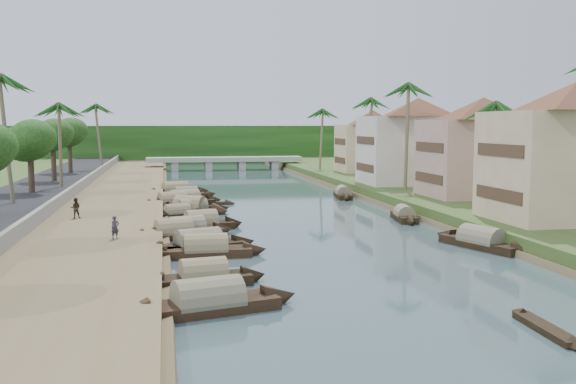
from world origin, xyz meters
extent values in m
plane|color=#364D52|center=(0.00, 0.00, 0.00)|extent=(220.00, 220.00, 0.00)
cube|color=brown|center=(-16.00, 20.00, 0.40)|extent=(10.00, 180.00, 0.80)
cube|color=#314D1E|center=(19.00, 20.00, 0.60)|extent=(16.00, 180.00, 1.20)
cube|color=black|center=(-24.50, 20.00, 0.70)|extent=(8.00, 180.00, 1.40)
cube|color=slate|center=(-20.20, 20.00, 1.35)|extent=(0.40, 180.00, 1.10)
cube|color=black|center=(0.00, 95.00, 4.00)|extent=(120.00, 4.00, 8.00)
cube|color=black|center=(0.00, 100.00, 4.00)|extent=(120.00, 4.00, 8.00)
cube|color=black|center=(0.00, 105.00, 4.00)|extent=(120.00, 4.00, 8.00)
cube|color=gray|center=(0.00, 72.00, 2.00)|extent=(28.00, 4.00, 0.80)
cube|color=gray|center=(-9.00, 72.00, 0.90)|extent=(1.20, 3.50, 1.80)
cube|color=gray|center=(-3.00, 72.00, 0.90)|extent=(1.20, 3.50, 1.80)
cube|color=gray|center=(3.00, 72.00, 0.90)|extent=(1.20, 3.50, 1.80)
cube|color=gray|center=(9.00, 72.00, 0.90)|extent=(1.20, 3.50, 1.80)
cube|color=beige|center=(19.00, -2.00, 5.20)|extent=(12.00, 8.00, 8.00)
cube|color=#442E20|center=(12.95, -2.00, 3.20)|extent=(0.10, 6.40, 0.90)
cube|color=#442E20|center=(12.95, -2.00, 6.40)|extent=(0.10, 6.40, 0.90)
cube|color=tan|center=(20.00, 14.00, 4.95)|extent=(11.00, 8.00, 7.50)
pyramid|color=brown|center=(20.00, 14.00, 9.80)|extent=(14.11, 14.11, 2.20)
cube|color=#442E20|center=(14.45, 14.00, 3.08)|extent=(0.10, 6.40, 0.90)
cube|color=#442E20|center=(14.45, 14.00, 6.08)|extent=(0.10, 6.40, 0.90)
cube|color=beige|center=(19.00, 28.00, 5.20)|extent=(13.00, 8.00, 8.00)
pyramid|color=brown|center=(19.00, 28.00, 10.30)|extent=(15.59, 15.59, 2.20)
cube|color=#442E20|center=(12.45, 28.00, 3.20)|extent=(0.10, 6.40, 0.90)
cube|color=#442E20|center=(12.45, 28.00, 6.40)|extent=(0.10, 6.40, 0.90)
cube|color=beige|center=(20.00, 48.00, 4.70)|extent=(10.00, 7.00, 7.00)
pyramid|color=brown|center=(20.00, 48.00, 9.30)|extent=(12.62, 12.62, 2.20)
cube|color=#442E20|center=(14.95, 48.00, 2.95)|extent=(0.10, 5.60, 0.90)
cube|color=#442E20|center=(14.95, 48.00, 5.75)|extent=(0.10, 5.60, 0.90)
cube|color=black|center=(-9.00, -16.79, 0.20)|extent=(6.54, 3.42, 0.70)
cone|color=black|center=(-5.63, -15.94, 0.28)|extent=(2.17, 2.14, 1.95)
cone|color=black|center=(-12.37, -17.64, 0.28)|extent=(2.17, 2.14, 1.95)
cylinder|color=gray|center=(-9.00, -16.79, 0.58)|extent=(5.13, 3.13, 2.03)
cube|color=black|center=(-8.92, -12.02, 0.20)|extent=(5.10, 2.48, 0.70)
cone|color=black|center=(-6.24, -11.60, 0.28)|extent=(1.65, 1.77, 1.72)
cone|color=black|center=(-11.60, -12.44, 0.28)|extent=(1.65, 1.77, 1.72)
cylinder|color=#7D6E4F|center=(-8.92, -12.02, 0.58)|extent=(3.97, 2.37, 1.81)
cube|color=black|center=(-8.33, -4.71, 0.20)|extent=(5.66, 1.80, 0.70)
cone|color=black|center=(-5.19, -4.73, 0.28)|extent=(1.63, 1.60, 1.77)
cone|color=black|center=(-11.47, -4.69, 0.28)|extent=(1.63, 1.60, 1.77)
cylinder|color=#7D6E4F|center=(-8.33, -4.71, 0.58)|extent=(4.33, 1.86, 1.83)
cube|color=black|center=(-8.70, -2.99, 0.20)|extent=(6.25, 3.66, 0.70)
cone|color=black|center=(-5.55, -1.96, 0.28)|extent=(2.16, 2.16, 1.90)
cone|color=black|center=(-11.84, -4.03, 0.28)|extent=(2.16, 2.16, 1.90)
cylinder|color=gray|center=(-8.70, -2.99, 0.58)|extent=(4.94, 3.30, 1.98)
cube|color=black|center=(-10.19, 2.06, 0.20)|extent=(5.65, 3.10, 0.70)
cone|color=black|center=(-7.31, 2.80, 0.28)|extent=(1.92, 1.97, 1.81)
cone|color=black|center=(-13.08, 1.31, 0.28)|extent=(1.92, 1.97, 1.81)
cylinder|color=#7D6E4F|center=(-10.19, 2.06, 0.58)|extent=(4.44, 2.86, 1.89)
cube|color=black|center=(-8.01, 5.98, 0.20)|extent=(5.32, 2.94, 0.70)
cone|color=black|center=(-5.28, 6.56, 0.28)|extent=(1.82, 2.02, 1.90)
cone|color=black|center=(-10.74, 5.40, 0.28)|extent=(1.82, 2.02, 1.90)
cylinder|color=#7D6E4F|center=(-8.01, 5.98, 0.58)|extent=(4.17, 2.77, 2.02)
cube|color=black|center=(-9.30, 2.69, 0.20)|extent=(5.72, 3.50, 0.70)
cone|color=black|center=(-6.46, 3.61, 0.28)|extent=(2.03, 2.14, 1.91)
cone|color=black|center=(-12.15, 1.77, 0.28)|extent=(2.03, 2.14, 1.91)
cylinder|color=gray|center=(-9.30, 2.69, 0.58)|extent=(4.54, 3.18, 2.01)
cube|color=black|center=(-9.74, 12.51, 0.20)|extent=(4.67, 2.76, 0.70)
cone|color=black|center=(-7.40, 13.31, 0.28)|extent=(1.62, 1.61, 1.41)
cone|color=black|center=(-12.09, 11.72, 0.28)|extent=(1.62, 1.61, 1.41)
cylinder|color=#7D6E4F|center=(-9.74, 12.51, 0.58)|extent=(3.69, 2.47, 1.46)
cube|color=black|center=(-8.50, 15.64, 0.20)|extent=(5.95, 4.46, 0.70)
cone|color=black|center=(-5.73, 14.20, 0.28)|extent=(2.34, 2.44, 2.06)
cone|color=black|center=(-11.27, 17.09, 0.28)|extent=(2.34, 2.44, 2.06)
cylinder|color=#7D6E4F|center=(-8.50, 15.64, 0.58)|extent=(4.82, 3.92, 2.18)
cube|color=black|center=(-8.26, 15.18, 0.20)|extent=(5.55, 3.03, 0.70)
cone|color=black|center=(-5.43, 16.02, 0.28)|extent=(1.86, 1.80, 1.60)
cone|color=black|center=(-11.09, 14.34, 0.28)|extent=(1.86, 1.80, 1.60)
cylinder|color=gray|center=(-8.26, 15.18, 0.58)|extent=(4.36, 2.74, 1.65)
cube|color=black|center=(-10.00, 20.59, 0.20)|extent=(6.09, 3.60, 0.70)
cone|color=black|center=(-6.95, 21.59, 0.28)|extent=(2.12, 2.14, 1.89)
cone|color=black|center=(-13.06, 19.59, 0.28)|extent=(2.12, 2.14, 1.89)
cylinder|color=#7D6E4F|center=(-10.00, 20.59, 0.58)|extent=(4.82, 3.25, 1.97)
cube|color=black|center=(-8.86, 21.39, 0.20)|extent=(6.46, 4.22, 0.70)
cone|color=black|center=(-5.70, 22.65, 0.28)|extent=(2.35, 2.41, 2.08)
cone|color=black|center=(-12.01, 20.13, 0.28)|extent=(2.35, 2.41, 2.08)
cylinder|color=#7D6E4F|center=(-8.86, 21.39, 0.58)|extent=(5.15, 3.76, 2.18)
cube|color=black|center=(-8.49, 28.05, 0.20)|extent=(5.58, 3.10, 0.70)
cone|color=black|center=(-5.65, 28.98, 0.28)|extent=(1.86, 1.75, 1.52)
cone|color=black|center=(-11.33, 27.13, 0.28)|extent=(1.86, 1.75, 1.52)
cylinder|color=gray|center=(-8.49, 28.05, 0.58)|extent=(4.39, 2.76, 1.56)
cube|color=black|center=(-9.56, 31.71, 0.20)|extent=(6.38, 3.61, 0.70)
cone|color=black|center=(-6.33, 32.66, 0.28)|extent=(2.18, 2.20, 1.97)
cone|color=black|center=(-12.80, 30.76, 0.28)|extent=(2.18, 2.20, 1.97)
cylinder|color=#7D6E4F|center=(-9.56, 31.71, 0.58)|extent=(5.03, 3.28, 2.05)
cube|color=black|center=(10.03, -5.35, 0.20)|extent=(3.80, 6.62, 0.70)
cone|color=black|center=(8.87, -2.00, 0.28)|extent=(2.13, 2.24, 1.84)
cone|color=black|center=(11.19, -8.70, 0.28)|extent=(2.13, 2.24, 1.84)
cylinder|color=gray|center=(10.03, -5.35, 0.58)|extent=(3.37, 5.22, 1.88)
cube|color=black|center=(9.44, 7.37, 0.20)|extent=(2.16, 4.86, 0.70)
cone|color=black|center=(9.83, 9.95, 0.28)|extent=(1.52, 1.53, 1.49)
cone|color=black|center=(9.06, 4.79, 0.28)|extent=(1.52, 1.53, 1.49)
cylinder|color=gray|center=(9.44, 7.37, 0.58)|extent=(2.06, 3.77, 1.55)
cube|color=black|center=(9.02, 25.23, 0.20)|extent=(2.30, 5.55, 0.70)
cone|color=black|center=(9.46, 28.19, 0.28)|extent=(1.59, 1.71, 1.56)
cone|color=black|center=(8.59, 22.27, 0.28)|extent=(1.59, 1.71, 1.56)
cylinder|color=gray|center=(9.02, 25.23, 0.58)|extent=(2.18, 4.30, 1.60)
cube|color=black|center=(4.05, -22.01, 0.10)|extent=(0.90, 4.08, 0.35)
cone|color=black|center=(4.14, -19.73, 0.10)|extent=(0.78, 1.04, 0.74)
cube|color=black|center=(-7.50, -4.19, 0.10)|extent=(3.76, 1.17, 0.35)
cone|color=black|center=(-5.42, -4.00, 0.10)|extent=(1.00, 0.91, 0.82)
cone|color=black|center=(-9.57, -4.39, 0.10)|extent=(1.00, 0.91, 0.82)
cube|color=black|center=(-6.58, 21.97, 0.10)|extent=(4.49, 1.61, 0.35)
cone|color=black|center=(-4.14, 21.56, 0.10)|extent=(1.23, 1.05, 0.88)
cone|color=black|center=(-9.02, 22.39, 0.10)|extent=(1.23, 1.05, 0.88)
cylinder|color=#75674E|center=(16.00, 5.35, 5.62)|extent=(1.35, 0.36, 8.82)
sphere|color=#194B19|center=(16.00, 5.35, 9.86)|extent=(3.20, 3.20, 3.20)
cylinder|color=#75674E|center=(15.00, 21.39, 6.92)|extent=(0.53, 0.36, 11.45)
sphere|color=#194B19|center=(15.00, 21.39, 12.42)|extent=(3.20, 3.20, 3.20)
cylinder|color=#75674E|center=(16.00, 39.28, 6.50)|extent=(1.70, 0.36, 10.55)
sphere|color=#194B19|center=(16.00, 39.28, 11.58)|extent=(3.20, 3.20, 3.20)
cylinder|color=#75674E|center=(-24.00, 14.78, 6.93)|extent=(1.04, 0.36, 11.07)
sphere|color=#194B19|center=(-24.00, 14.78, 12.25)|extent=(3.20, 3.20, 3.20)
cylinder|color=#75674E|center=(-22.00, 29.54, 5.94)|extent=(0.37, 0.36, 9.07)
sphere|color=#194B19|center=(-22.00, 29.54, 10.29)|extent=(3.20, 3.20, 3.20)
cylinder|color=#75674E|center=(14.00, 56.21, 5.92)|extent=(0.82, 0.36, 9.45)
sphere|color=#194B19|center=(14.00, 56.21, 10.46)|extent=(3.20, 3.20, 3.20)
cylinder|color=#75674E|center=(-20.50, 59.14, 6.36)|extent=(1.17, 0.36, 9.91)
sphere|color=#194B19|center=(-20.50, 59.14, 11.12)|extent=(3.20, 3.20, 3.20)
cylinder|color=#413125|center=(-24.00, 23.75, 3.16)|extent=(0.60, 0.60, 3.60)
ellipsoid|color=black|center=(-24.00, 23.75, 6.59)|extent=(4.64, 4.64, 3.82)
cylinder|color=#413125|center=(-24.00, 37.30, 3.26)|extent=(0.60, 0.60, 3.81)
ellipsoid|color=black|center=(-24.00, 37.30, 6.91)|extent=(4.40, 4.40, 3.61)
cylinder|color=#413125|center=(-24.00, 51.27, 3.31)|extent=(0.60, 0.60, 3.91)
ellipsoid|color=black|center=(-24.00, 51.27, 7.05)|extent=(4.61, 4.61, 3.79)
cylinder|color=#413125|center=(24.00, 31.29, 3.01)|extent=(0.60, 0.60, 3.70)
ellipsoid|color=black|center=(24.00, 31.29, 6.55)|extent=(4.25, 4.25, 3.50)
imported|color=#2C2A33|center=(-14.01, -1.78, 1.56)|extent=(0.66, 0.60, 1.52)
imported|color=#312F22|center=(-17.80, 8.46, 1.62)|extent=(0.80, 0.63, 1.64)
camera|label=1|loc=(-10.75, -44.44, 8.23)|focal=40.00mm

